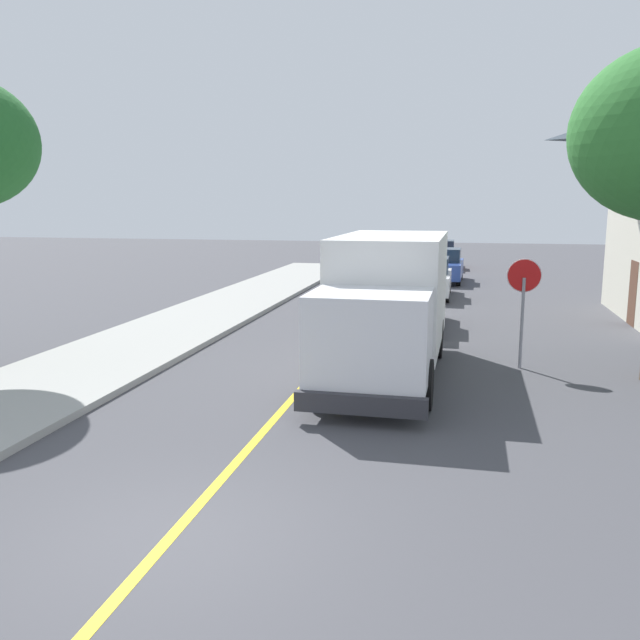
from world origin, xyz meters
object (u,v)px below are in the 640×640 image
box_truck (388,299)px  parked_car_far (444,266)px  parked_car_near (413,303)px  parked_car_mid (429,278)px  parked_car_furthest (440,255)px  stop_sign (523,292)px

box_truck → parked_car_far: size_ratio=1.62×
parked_car_near → parked_car_mid: same height
parked_car_far → parked_car_furthest: (-0.44, 7.14, 0.00)m
parked_car_mid → stop_sign: (2.83, -11.87, 1.06)m
parked_car_mid → stop_sign: bearing=-76.6°
parked_car_mid → parked_car_furthest: (0.02, 12.70, 0.00)m
parked_car_mid → parked_car_furthest: bearing=89.9°
box_truck → parked_car_near: box_truck is taller
parked_car_mid → parked_car_far: size_ratio=0.99×
stop_sign → parked_car_near: bearing=121.9°
parked_car_near → parked_car_far: same height
parked_car_near → parked_car_mid: 7.10m
parked_car_far → stop_sign: bearing=-82.2°
parked_car_near → stop_sign: size_ratio=1.66×
box_truck → stop_sign: bearing=22.1°
parked_car_furthest → stop_sign: bearing=-83.5°
parked_car_furthest → stop_sign: size_ratio=1.66×
parked_car_far → stop_sign: stop_sign is taller
box_truck → parked_car_far: bearing=87.8°
parked_car_mid → box_truck: bearing=-91.1°
parked_car_mid → parked_car_far: (0.45, 5.56, 0.00)m
box_truck → parked_car_near: 6.11m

